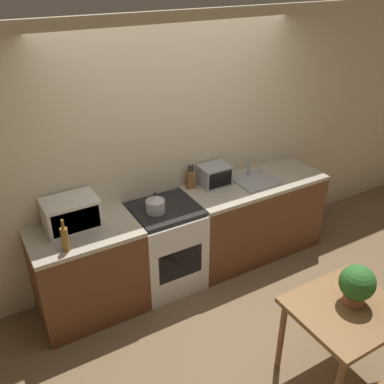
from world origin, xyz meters
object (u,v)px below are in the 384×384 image
(kettle, at_px, (155,204))
(bottle, at_px, (65,239))
(dining_table, at_px, (345,318))
(stove_range, at_px, (166,246))
(toaster_oven, at_px, (214,175))
(microwave, at_px, (71,213))

(kettle, relative_size, bottle, 0.71)
(kettle, height_order, dining_table, kettle)
(stove_range, height_order, bottle, bottle)
(toaster_oven, xyz_separation_m, dining_table, (-0.03, -1.87, -0.38))
(kettle, xyz_separation_m, toaster_oven, (0.77, 0.19, 0.02))
(toaster_oven, bearing_deg, stove_range, -165.97)
(stove_range, height_order, dining_table, stove_range)
(dining_table, bearing_deg, microwave, 129.10)
(stove_range, xyz_separation_m, dining_table, (0.64, -1.70, 0.18))
(microwave, xyz_separation_m, bottle, (-0.15, -0.33, -0.02))
(toaster_oven, bearing_deg, kettle, -166.03)
(bottle, height_order, toaster_oven, bottle)
(kettle, bearing_deg, toaster_oven, 13.97)
(microwave, xyz_separation_m, toaster_oven, (1.51, 0.04, -0.03))
(toaster_oven, distance_m, dining_table, 1.91)
(stove_range, bearing_deg, kettle, -166.43)
(stove_range, height_order, microwave, microwave)
(microwave, relative_size, dining_table, 0.59)
(bottle, height_order, dining_table, bottle)
(stove_range, height_order, toaster_oven, toaster_oven)
(stove_range, bearing_deg, dining_table, -69.46)
(stove_range, bearing_deg, bottle, -168.61)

